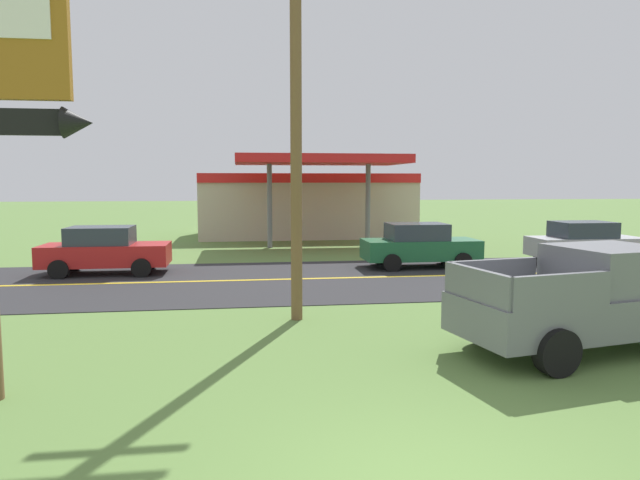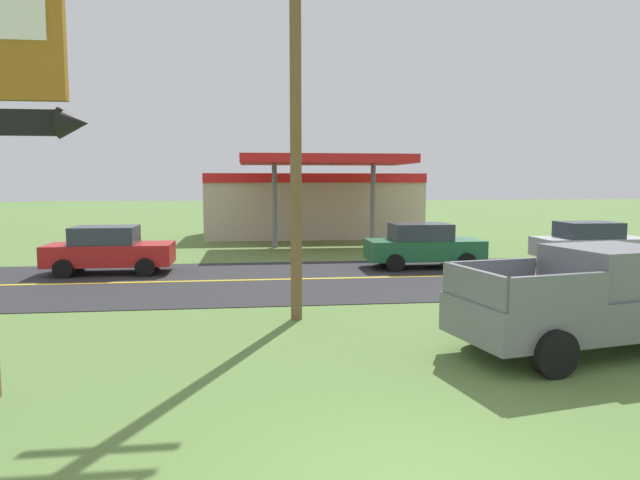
% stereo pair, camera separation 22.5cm
% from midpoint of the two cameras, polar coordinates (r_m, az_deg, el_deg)
% --- Properties ---
extents(road_asphalt, '(140.00, 8.00, 0.02)m').
position_cam_midpoint_polar(road_asphalt, '(18.72, -2.47, -3.91)').
color(road_asphalt, '#2B2B2D').
rests_on(road_asphalt, ground).
extents(road_centre_line, '(126.00, 0.20, 0.01)m').
position_cam_midpoint_polar(road_centre_line, '(18.71, -2.47, -3.87)').
color(road_centre_line, gold).
rests_on(road_centre_line, road_asphalt).
extents(utility_pole, '(2.02, 0.26, 9.34)m').
position_cam_midpoint_polar(utility_pole, '(13.19, -2.90, 13.74)').
color(utility_pole, brown).
rests_on(utility_pole, ground).
extents(gas_station, '(12.00, 11.50, 4.40)m').
position_cam_midpoint_polar(gas_station, '(33.44, -1.59, 3.73)').
color(gas_station, beige).
rests_on(gas_station, ground).
extents(pickup_grey_parked_on_lawn, '(5.48, 2.98, 1.96)m').
position_cam_midpoint_polar(pickup_grey_parked_on_lawn, '(11.96, 24.94, -5.39)').
color(pickup_grey_parked_on_lawn, slate).
rests_on(pickup_grey_parked_on_lawn, ground).
extents(car_red_near_lane, '(4.20, 2.00, 1.64)m').
position_cam_midpoint_polar(car_red_near_lane, '(21.03, -20.83, -0.95)').
color(car_red_near_lane, red).
rests_on(car_red_near_lane, ground).
extents(car_green_mid_lane, '(4.20, 2.00, 1.64)m').
position_cam_midpoint_polar(car_green_mid_lane, '(21.48, 9.52, -0.51)').
color(car_green_mid_lane, '#1E6038').
rests_on(car_green_mid_lane, ground).
extents(car_silver_far_lane, '(4.20, 2.00, 1.64)m').
position_cam_midpoint_polar(car_silver_far_lane, '(24.29, 24.51, -0.23)').
color(car_silver_far_lane, '#A8AAAF').
rests_on(car_silver_far_lane, ground).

